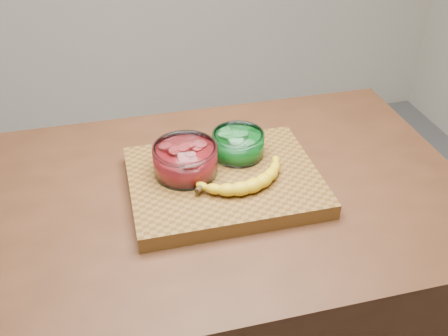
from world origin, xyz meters
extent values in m
cube|color=#472615|center=(0.00, 0.00, 0.45)|extent=(1.20, 0.80, 0.90)
cube|color=brown|center=(0.00, 0.00, 0.92)|extent=(0.45, 0.35, 0.04)
cylinder|color=white|center=(-0.09, 0.03, 0.98)|extent=(0.15, 0.15, 0.07)
cylinder|color=#A9161C|center=(-0.09, 0.03, 0.97)|extent=(0.13, 0.13, 0.04)
cylinder|color=#D64347|center=(-0.09, 0.03, 0.99)|extent=(0.12, 0.12, 0.02)
cylinder|color=white|center=(0.06, 0.08, 0.97)|extent=(0.13, 0.13, 0.06)
cylinder|color=#0F7C20|center=(0.06, 0.08, 0.96)|extent=(0.11, 0.11, 0.03)
cylinder|color=#5AC05F|center=(0.06, 0.08, 0.99)|extent=(0.10, 0.10, 0.02)
camera|label=1|loc=(-0.23, -0.93, 1.65)|focal=40.00mm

